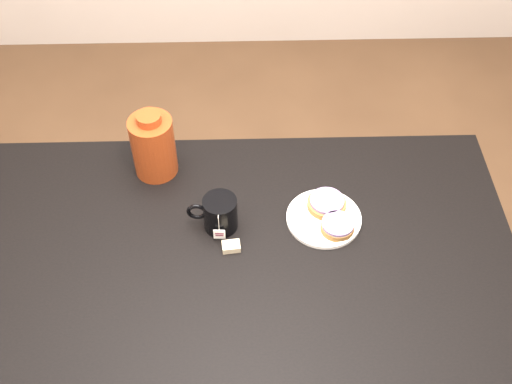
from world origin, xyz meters
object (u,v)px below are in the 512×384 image
mug (219,213)px  bagel_package (153,145)px  table (240,284)px  bagel_front (338,226)px  teabag_pouch (231,246)px  bagel_back (327,203)px  plate (324,218)px

mug → bagel_package: (-0.18, 0.21, 0.04)m
table → bagel_front: (0.25, 0.10, 0.11)m
teabag_pouch → table: bearing=-68.2°
bagel_back → plate: bearing=-104.9°
bagel_package → plate: bearing=-23.3°
bagel_front → bagel_package: 0.54m
bagel_front → bagel_package: (-0.48, 0.23, 0.07)m
bagel_back → teabag_pouch: 0.28m
mug → bagel_front: bearing=-2.2°
plate → teabag_pouch: 0.26m
bagel_front → plate: bearing=125.8°
table → mug: 0.19m
mug → bagel_back: bearing=13.2°
table → bagel_package: bagel_package is taller
plate → mug: (-0.27, -0.01, 0.04)m
bagel_back → bagel_front: same height
bagel_back → bagel_package: 0.49m
bagel_back → bagel_front: (0.02, -0.08, 0.00)m
table → teabag_pouch: 0.11m
table → bagel_package: size_ratio=6.94×
bagel_front → mug: size_ratio=0.87×
table → bagel_back: 0.31m
plate → bagel_package: size_ratio=0.97×
bagel_back → teabag_pouch: size_ratio=3.19×
bagel_back → table: bearing=-142.6°
plate → bagel_back: bagel_back is taller
plate → mug: mug is taller
table → bagel_back: bagel_back is taller
plate → bagel_front: bagel_front is taller
plate → bagel_package: bagel_package is taller
mug → table: bearing=-65.5°
mug → teabag_pouch: bearing=-65.9°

